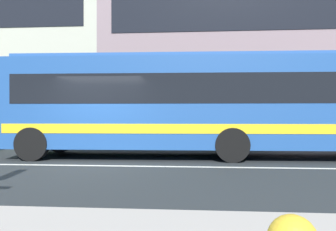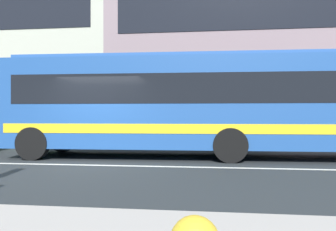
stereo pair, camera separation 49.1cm
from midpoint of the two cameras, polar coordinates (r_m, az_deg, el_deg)
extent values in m
plane|color=#292E30|center=(9.54, -14.34, -8.16)|extent=(160.00, 160.00, 0.00)
cube|color=silver|center=(9.54, -14.34, -8.14)|extent=(60.00, 0.16, 0.01)
cube|color=#184D1E|center=(15.66, -19.25, -2.93)|extent=(17.54, 1.10, 1.07)
cube|color=gray|center=(25.40, 16.01, 11.21)|extent=(21.52, 11.11, 12.49)
cube|color=black|center=(20.36, 19.22, 16.91)|extent=(19.80, 0.04, 2.50)
cube|color=#204B8E|center=(10.98, 4.70, 1.98)|extent=(12.35, 2.80, 2.75)
cube|color=black|center=(11.00, 4.70, 4.13)|extent=(11.61, 2.80, 0.88)
cube|color=gold|center=(10.98, 4.70, -1.97)|extent=(12.10, 2.82, 0.28)
cube|color=#265193|center=(11.12, 4.70, 9.40)|extent=(11.85, 2.39, 0.12)
cube|color=black|center=(12.46, -24.95, 3.65)|extent=(0.09, 2.08, 0.97)
cylinder|color=black|center=(11.00, -23.08, -4.43)|extent=(1.01, 0.31, 1.00)
cylinder|color=black|center=(13.07, -18.66, -3.70)|extent=(1.01, 0.31, 1.00)
cylinder|color=black|center=(9.93, 9.34, -4.92)|extent=(1.01, 0.31, 1.00)
cylinder|color=black|center=(12.19, 8.19, -3.97)|extent=(1.01, 0.31, 1.00)
camera|label=1|loc=(0.25, -91.24, 0.00)|focal=36.30mm
camera|label=2|loc=(0.25, 88.76, 0.00)|focal=36.30mm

